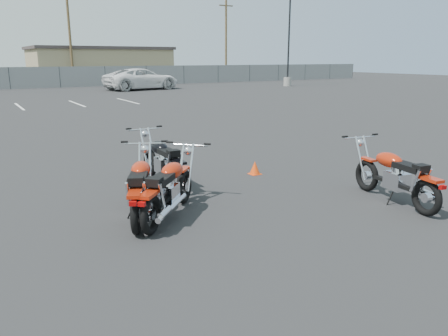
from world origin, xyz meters
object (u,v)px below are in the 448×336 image
motorcycle_front_red (141,188)px  motorcycle_second_black (163,161)px  motorcycle_third_red (169,189)px  motorcycle_rear_red (396,176)px  white_van (141,73)px

motorcycle_front_red → motorcycle_second_black: (1.07, 1.59, -0.01)m
motorcycle_third_red → motorcycle_rear_red: motorcycle_rear_red is taller
motorcycle_front_red → white_van: white_van is taller
motorcycle_third_red → white_van: white_van is taller
motorcycle_front_red → white_van: 30.16m
motorcycle_third_red → white_van: bearing=70.3°
motorcycle_front_red → motorcycle_rear_red: 4.46m
motorcycle_front_red → motorcycle_rear_red: (4.15, -1.63, -0.00)m
motorcycle_rear_red → motorcycle_second_black: bearing=133.7°
motorcycle_second_black → motorcycle_rear_red: 4.46m
motorcycle_third_red → motorcycle_front_red: bearing=143.7°
motorcycle_front_red → white_van: size_ratio=0.30×
motorcycle_second_black → motorcycle_front_red: bearing=-123.9°
motorcycle_second_black → motorcycle_rear_red: size_ratio=0.99×
motorcycle_second_black → motorcycle_rear_red: motorcycle_rear_red is taller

